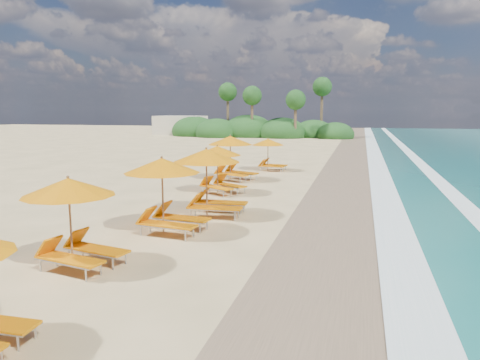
{
  "coord_description": "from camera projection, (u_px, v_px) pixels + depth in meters",
  "views": [
    {
      "loc": [
        4.37,
        -16.45,
        3.86
      ],
      "look_at": [
        0.0,
        0.0,
        1.2
      ],
      "focal_mm": 34.2,
      "sensor_mm": 36.0,
      "label": 1
    }
  ],
  "objects": [
    {
      "name": "station_6",
      "position": [
        270.0,
        152.0,
        28.68
      ],
      "size": [
        2.35,
        2.21,
        2.05
      ],
      "rotation": [
        0.0,
        0.0,
        -0.1
      ],
      "color": "olive",
      "rests_on": "ground"
    },
    {
      "name": "treeline",
      "position": [
        255.0,
        130.0,
        63.24
      ],
      "size": [
        25.8,
        8.8,
        9.74
      ],
      "color": "#163D14",
      "rests_on": "ground"
    },
    {
      "name": "station_3",
      "position": [
        212.0,
        177.0,
        16.55
      ],
      "size": [
        2.75,
        2.56,
        2.5
      ],
      "rotation": [
        0.0,
        0.0,
        0.04
      ],
      "color": "olive",
      "rests_on": "ground"
    },
    {
      "name": "station_2",
      "position": [
        168.0,
        190.0,
        14.24
      ],
      "size": [
        2.82,
        2.66,
        2.42
      ],
      "rotation": [
        0.0,
        0.0,
        -0.13
      ],
      "color": "olive",
      "rests_on": "ground"
    },
    {
      "name": "ground",
      "position": [
        240.0,
        211.0,
        17.42
      ],
      "size": [
        160.0,
        160.0,
        0.0
      ],
      "primitive_type": "plane",
      "color": "#D3B57C",
      "rests_on": "ground"
    },
    {
      "name": "beach_building",
      "position": [
        181.0,
        125.0,
        68.61
      ],
      "size": [
        7.0,
        5.0,
        2.8
      ],
      "primitive_type": "cube",
      "color": "beige",
      "rests_on": "ground"
    },
    {
      "name": "station_4",
      "position": [
        220.0,
        166.0,
        20.93
      ],
      "size": [
        3.0,
        3.0,
        2.24
      ],
      "rotation": [
        0.0,
        0.0,
        -0.52
      ],
      "color": "olive",
      "rests_on": "ground"
    },
    {
      "name": "wet_sand",
      "position": [
        347.0,
        217.0,
        16.4
      ],
      "size": [
        4.0,
        160.0,
        0.01
      ],
      "primitive_type": "cube",
      "color": "#886E51",
      "rests_on": "ground"
    },
    {
      "name": "station_1",
      "position": [
        75.0,
        216.0,
        11.1
      ],
      "size": [
        2.75,
        2.64,
        2.27
      ],
      "rotation": [
        0.0,
        0.0,
        -0.2
      ],
      "color": "olive",
      "rests_on": "ground"
    },
    {
      "name": "station_5",
      "position": [
        233.0,
        155.0,
        24.79
      ],
      "size": [
        3.2,
        3.16,
        2.47
      ],
      "rotation": [
        0.0,
        0.0,
        -0.38
      ],
      "color": "olive",
      "rests_on": "ground"
    },
    {
      "name": "surf_foam",
      "position": [
        428.0,
        221.0,
        15.71
      ],
      "size": [
        4.0,
        160.0,
        0.01
      ],
      "color": "white",
      "rests_on": "ground"
    }
  ]
}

